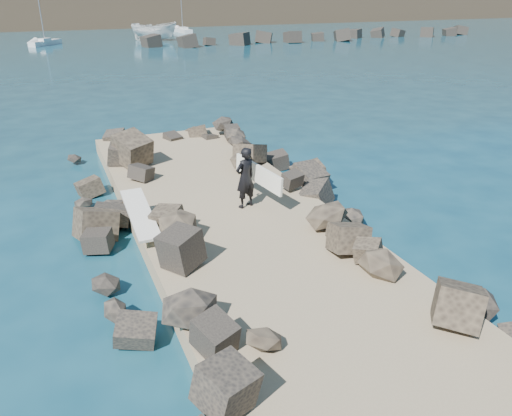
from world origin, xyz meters
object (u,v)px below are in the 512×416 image
at_px(boat_imported, 154,31).
at_px(sailboat_f, 243,23).
at_px(surfboard_resting, 141,218).
at_px(surfer_with_board, 247,177).

xyz_separation_m(boat_imported, sailboat_f, (25.65, 29.54, -0.98)).
bearing_deg(surfboard_resting, sailboat_f, 65.68).
xyz_separation_m(surfer_with_board, sailboat_f, (36.55, 92.69, -1.24)).
xyz_separation_m(surfboard_resting, surfer_with_board, (3.48, 0.51, 0.55)).
relative_size(surfboard_resting, boat_imported, 0.37).
bearing_deg(surfboard_resting, surfer_with_board, 7.28).
height_order(surfboard_resting, boat_imported, boat_imported).
bearing_deg(boat_imported, surfboard_resting, -162.71).
bearing_deg(sailboat_f, surfboard_resting, -113.24).
height_order(surfboard_resting, sailboat_f, sailboat_f).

